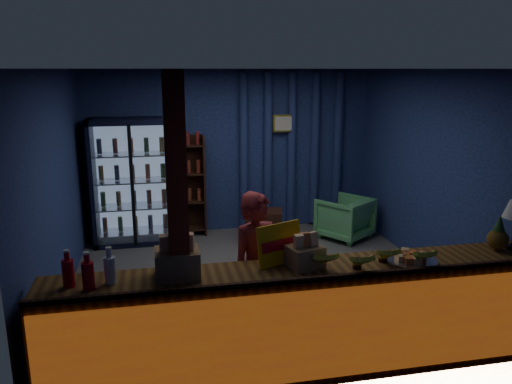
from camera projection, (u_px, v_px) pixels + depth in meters
ground at (259, 281)px, 6.27m from camera, size 4.60×4.60×0.00m
room_walls at (259, 158)px, 5.90m from camera, size 4.60×4.60×4.60m
counter at (304, 319)px, 4.34m from camera, size 4.40×0.57×0.99m
support_post at (179, 237)px, 3.95m from camera, size 0.16×0.16×2.60m
beverage_cooler at (133, 182)px, 7.57m from camera, size 1.20×0.62×1.90m
bottle_shelf at (189, 186)px, 7.90m from camera, size 0.50×0.28×1.60m
curtain_folds at (292, 150)px, 8.19m from camera, size 1.74×0.14×2.50m
framed_picture at (284, 123)px, 8.01m from camera, size 0.36×0.04×0.28m
shopkeeper at (258, 271)px, 4.66m from camera, size 0.65×0.55×1.52m
green_chair at (345, 218)px, 7.82m from camera, size 0.99×1.00×0.66m
side_table at (264, 226)px, 7.65m from camera, size 0.64×0.53×0.61m
yellow_sign at (280, 244)px, 4.30m from camera, size 0.45×0.25×0.36m
soda_bottles at (89, 272)px, 3.86m from camera, size 0.41×0.17×0.30m
snack_box_left at (177, 261)px, 4.04m from camera, size 0.36×0.29×0.38m
snack_box_centre at (305, 255)px, 4.25m from camera, size 0.34×0.30×0.30m
pastry_tray at (411, 259)px, 4.38m from camera, size 0.46×0.46×0.07m
banana_bunches at (372, 257)px, 4.25m from camera, size 1.10×0.31×0.18m
pineapple at (498, 236)px, 4.62m from camera, size 0.19×0.19×0.33m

